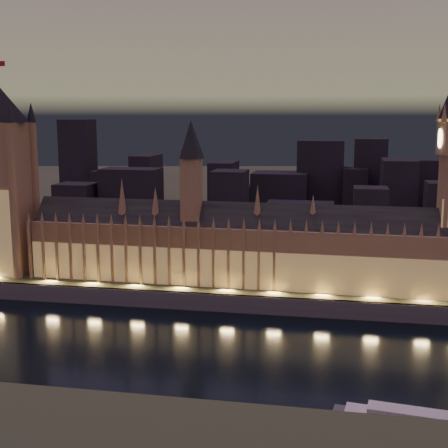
# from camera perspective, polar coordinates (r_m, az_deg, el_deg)

# --- Properties ---
(ground_plane) EXTENTS (2000.00, 2000.00, 0.00)m
(ground_plane) POSITION_cam_1_polar(r_m,az_deg,el_deg) (250.28, -3.52, -10.72)
(ground_plane) COLOR black
(ground_plane) RESTS_ON ground
(north_bank) EXTENTS (2000.00, 960.00, 8.00)m
(north_bank) POSITION_cam_1_polar(r_m,az_deg,el_deg) (753.92, 6.20, 3.43)
(north_bank) COLOR #3B492E
(north_bank) RESTS_ON ground
(embankment_wall) EXTENTS (2000.00, 2.50, 8.00)m
(embankment_wall) POSITION_cam_1_polar(r_m,az_deg,el_deg) (286.78, -1.51, -7.15)
(embankment_wall) COLOR #504657
(embankment_wall) RESTS_ON ground
(palace_of_westminster) EXTENTS (202.00, 25.63, 78.00)m
(palace_of_westminster) POSITION_cam_1_polar(r_m,az_deg,el_deg) (299.64, 0.58, -1.99)
(palace_of_westminster) COLOR #946D4B
(palace_of_westminster) RESTS_ON north_bank
(victoria_tower) EXTENTS (31.68, 31.68, 106.66)m
(victoria_tower) POSITION_cam_1_polar(r_m,az_deg,el_deg) (335.40, -19.52, 4.63)
(victoria_tower) COLOR #946D4B
(victoria_tower) RESTS_ON north_bank
(river_boat) EXTENTS (44.66, 16.01, 4.50)m
(river_boat) POSITION_cam_1_polar(r_m,az_deg,el_deg) (195.71, 16.49, -16.75)
(river_boat) COLOR #504657
(river_boat) RESTS_ON ground
(city_backdrop) EXTENTS (465.94, 215.63, 76.64)m
(city_backdrop) POSITION_cam_1_polar(r_m,az_deg,el_deg) (477.22, 7.28, 2.85)
(city_backdrop) COLOR black
(city_backdrop) RESTS_ON north_bank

